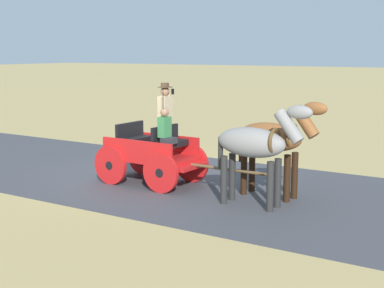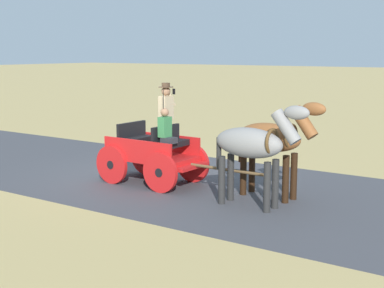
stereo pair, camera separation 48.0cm
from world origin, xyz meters
The scene contains 5 objects.
ground_plane centered at (0.00, 0.00, 0.00)m, with size 200.00×200.00×0.00m, color tan.
road_surface centered at (0.00, 0.00, 0.00)m, with size 6.30×160.00×0.01m, color #424247.
horse_drawn_carriage centered at (0.49, 0.96, 0.82)m, with size 1.45×4.51×2.50m.
horse_near_side centered at (0.11, 3.99, 1.32)m, with size 0.68×2.14×2.21m.
horse_off_side centered at (1.01, 3.98, 1.32)m, with size 0.59×2.13×2.21m.
Camera 1 is at (11.33, 8.90, 3.27)m, focal length 51.67 mm.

